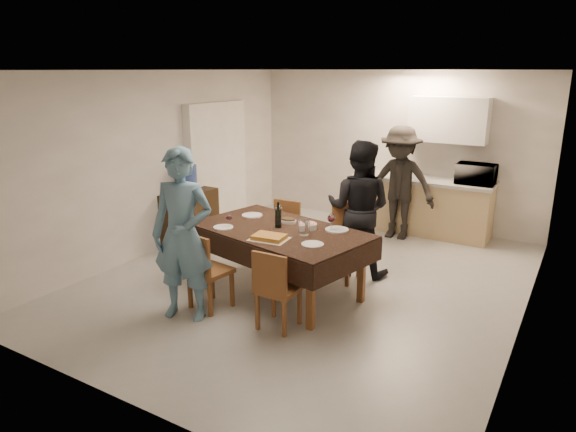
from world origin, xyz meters
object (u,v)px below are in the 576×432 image
at_px(dining_table, 280,232).
at_px(savoury_tart, 269,237).
at_px(person_near, 183,235).
at_px(wine_bottle, 278,215).
at_px(water_pitcher, 304,227).
at_px(console, 190,218).
at_px(water_jug, 188,179).
at_px(person_far, 359,209).
at_px(person_kitchen, 399,183).
at_px(microwave, 476,174).

bearing_deg(dining_table, savoury_tart, -62.95).
distance_m(savoury_tart, person_near, 0.94).
xyz_separation_m(wine_bottle, water_pitcher, (0.40, -0.10, -0.06)).
bearing_deg(console, savoury_tart, -28.64).
height_order(water_jug, person_far, person_far).
distance_m(dining_table, console, 2.33).
bearing_deg(person_near, savoury_tart, 27.93).
bearing_deg(person_kitchen, water_jug, -144.13).
xyz_separation_m(person_near, person_far, (1.10, 2.10, -0.05)).
xyz_separation_m(wine_bottle, microwave, (1.61, 3.16, 0.11)).
relative_size(water_jug, water_pitcher, 2.26).
distance_m(dining_table, microwave, 3.58).
relative_size(wine_bottle, person_kitchen, 0.17).
bearing_deg(savoury_tart, water_pitcher, 52.85).
distance_m(console, person_far, 2.74).
xyz_separation_m(water_jug, water_pitcher, (2.49, -0.90, -0.13)).
bearing_deg(person_near, microwave, 45.76).
relative_size(water_jug, savoury_tart, 1.00).
xyz_separation_m(wine_bottle, person_far, (0.60, 1.00, -0.07)).
bearing_deg(console, person_far, 4.33).
height_order(dining_table, water_jug, water_jug).
bearing_deg(water_pitcher, savoury_tart, -127.15).
xyz_separation_m(console, microwave, (3.70, 2.36, 0.66)).
bearing_deg(water_jug, wine_bottle, -20.80).
bearing_deg(person_far, wine_bottle, 50.68).
distance_m(dining_table, water_jug, 2.32).
distance_m(person_near, person_kitchen, 3.95).
bearing_deg(person_far, dining_table, 54.00).
bearing_deg(water_jug, console, 90.00).
bearing_deg(savoury_tart, person_kitchen, 82.73).
bearing_deg(water_jug, person_kitchen, 35.87).
xyz_separation_m(person_near, person_kitchen, (1.05, 3.81, -0.04)).
bearing_deg(person_kitchen, microwave, 23.11).
distance_m(dining_table, savoury_tart, 0.40).
relative_size(console, person_far, 0.50).
height_order(water_pitcher, person_kitchen, person_kitchen).
relative_size(savoury_tart, person_far, 0.23).
bearing_deg(person_far, person_near, 54.00).
distance_m(console, savoury_tart, 2.59).
xyz_separation_m(wine_bottle, person_kitchen, (0.55, 2.71, -0.07)).
xyz_separation_m(console, person_near, (1.59, -1.90, 0.52)).
bearing_deg(water_pitcher, water_jug, 160.25).
bearing_deg(person_far, microwave, -123.32).
bearing_deg(person_near, person_kitchen, 56.65).
xyz_separation_m(water_jug, person_kitchen, (2.65, 1.91, -0.13)).
height_order(water_pitcher, person_near, person_near).
xyz_separation_m(water_jug, wine_bottle, (2.09, -0.80, -0.07)).
xyz_separation_m(water_jug, person_near, (1.59, -1.90, -0.09)).
bearing_deg(wine_bottle, microwave, 63.06).
distance_m(dining_table, person_far, 1.19).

